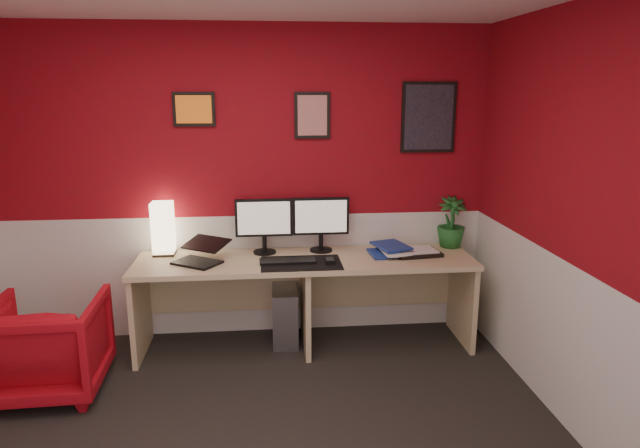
{
  "coord_description": "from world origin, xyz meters",
  "views": [
    {
      "loc": [
        0.22,
        -2.71,
        2.01
      ],
      "look_at": [
        0.6,
        1.21,
        1.05
      ],
      "focal_mm": 31.38,
      "sensor_mm": 36.0,
      "label": 1
    }
  ],
  "objects_px": {
    "armchair": "(48,346)",
    "laptop": "(196,250)",
    "monitor_left": "(264,218)",
    "monitor_right": "(321,216)",
    "desk": "(306,303)",
    "potted_plant": "(451,222)",
    "zen_tray": "(417,253)",
    "pc_tower": "(285,314)",
    "shoji_lamp": "(163,230)"
  },
  "relations": [
    {
      "from": "armchair",
      "to": "laptop",
      "type": "bearing_deg",
      "value": -156.18
    },
    {
      "from": "monitor_left",
      "to": "monitor_right",
      "type": "bearing_deg",
      "value": 1.72
    },
    {
      "from": "desk",
      "to": "potted_plant",
      "type": "bearing_deg",
      "value": 10.01
    },
    {
      "from": "laptop",
      "to": "monitor_right",
      "type": "bearing_deg",
      "value": 48.49
    },
    {
      "from": "desk",
      "to": "monitor_left",
      "type": "distance_m",
      "value": 0.75
    },
    {
      "from": "zen_tray",
      "to": "pc_tower",
      "type": "bearing_deg",
      "value": 173.85
    },
    {
      "from": "monitor_right",
      "to": "pc_tower",
      "type": "height_order",
      "value": "monitor_right"
    },
    {
      "from": "monitor_left",
      "to": "monitor_right",
      "type": "height_order",
      "value": "same"
    },
    {
      "from": "laptop",
      "to": "zen_tray",
      "type": "distance_m",
      "value": 1.7
    },
    {
      "from": "pc_tower",
      "to": "laptop",
      "type": "bearing_deg",
      "value": -163.2
    },
    {
      "from": "desk",
      "to": "monitor_right",
      "type": "relative_size",
      "value": 4.48
    },
    {
      "from": "potted_plant",
      "to": "armchair",
      "type": "relative_size",
      "value": 0.58
    },
    {
      "from": "pc_tower",
      "to": "armchair",
      "type": "relative_size",
      "value": 0.62
    },
    {
      "from": "laptop",
      "to": "potted_plant",
      "type": "height_order",
      "value": "potted_plant"
    },
    {
      "from": "zen_tray",
      "to": "armchair",
      "type": "relative_size",
      "value": 0.48
    },
    {
      "from": "desk",
      "to": "zen_tray",
      "type": "height_order",
      "value": "zen_tray"
    },
    {
      "from": "zen_tray",
      "to": "monitor_left",
      "type": "bearing_deg",
      "value": 172.32
    },
    {
      "from": "zen_tray",
      "to": "monitor_right",
      "type": "bearing_deg",
      "value": 166.75
    },
    {
      "from": "laptop",
      "to": "armchair",
      "type": "bearing_deg",
      "value": -120.21
    },
    {
      "from": "zen_tray",
      "to": "potted_plant",
      "type": "relative_size",
      "value": 0.84
    },
    {
      "from": "monitor_left",
      "to": "pc_tower",
      "type": "xyz_separation_m",
      "value": [
        0.15,
        -0.05,
        -0.8
      ]
    },
    {
      "from": "monitor_right",
      "to": "potted_plant",
      "type": "xyz_separation_m",
      "value": [
        1.08,
        0.02,
        -0.08
      ]
    },
    {
      "from": "laptop",
      "to": "monitor_right",
      "type": "relative_size",
      "value": 0.57
    },
    {
      "from": "shoji_lamp",
      "to": "monitor_right",
      "type": "distance_m",
      "value": 1.24
    },
    {
      "from": "desk",
      "to": "pc_tower",
      "type": "bearing_deg",
      "value": 140.33
    },
    {
      "from": "monitor_right",
      "to": "armchair",
      "type": "bearing_deg",
      "value": -159.63
    },
    {
      "from": "desk",
      "to": "pc_tower",
      "type": "xyz_separation_m",
      "value": [
        -0.16,
        0.13,
        -0.14
      ]
    },
    {
      "from": "laptop",
      "to": "monitor_left",
      "type": "bearing_deg",
      "value": 58.91
    },
    {
      "from": "pc_tower",
      "to": "armchair",
      "type": "bearing_deg",
      "value": -157.09
    },
    {
      "from": "monitor_right",
      "to": "potted_plant",
      "type": "distance_m",
      "value": 1.08
    },
    {
      "from": "pc_tower",
      "to": "zen_tray",
      "type": "bearing_deg",
      "value": -5.13
    },
    {
      "from": "monitor_left",
      "to": "shoji_lamp",
      "type": "bearing_deg",
      "value": 177.41
    },
    {
      "from": "laptop",
      "to": "zen_tray",
      "type": "xyz_separation_m",
      "value": [
        1.7,
        0.07,
        -0.09
      ]
    },
    {
      "from": "armchair",
      "to": "desk",
      "type": "bearing_deg",
      "value": -165.78
    },
    {
      "from": "pc_tower",
      "to": "armchair",
      "type": "height_order",
      "value": "armchair"
    },
    {
      "from": "pc_tower",
      "to": "armchair",
      "type": "distance_m",
      "value": 1.74
    },
    {
      "from": "laptop",
      "to": "monitor_left",
      "type": "height_order",
      "value": "monitor_left"
    },
    {
      "from": "monitor_left",
      "to": "zen_tray",
      "type": "height_order",
      "value": "monitor_left"
    },
    {
      "from": "desk",
      "to": "laptop",
      "type": "distance_m",
      "value": 0.95
    },
    {
      "from": "zen_tray",
      "to": "armchair",
      "type": "height_order",
      "value": "zen_tray"
    },
    {
      "from": "monitor_right",
      "to": "shoji_lamp",
      "type": "bearing_deg",
      "value": 178.98
    },
    {
      "from": "monitor_left",
      "to": "pc_tower",
      "type": "relative_size",
      "value": 1.29
    },
    {
      "from": "desk",
      "to": "zen_tray",
      "type": "distance_m",
      "value": 0.96
    },
    {
      "from": "zen_tray",
      "to": "armchair",
      "type": "distance_m",
      "value": 2.74
    },
    {
      "from": "potted_plant",
      "to": "monitor_left",
      "type": "bearing_deg",
      "value": -178.72
    },
    {
      "from": "monitor_right",
      "to": "potted_plant",
      "type": "bearing_deg",
      "value": 1.09
    },
    {
      "from": "shoji_lamp",
      "to": "monitor_right",
      "type": "relative_size",
      "value": 0.69
    },
    {
      "from": "shoji_lamp",
      "to": "zen_tray",
      "type": "relative_size",
      "value": 1.14
    },
    {
      "from": "desk",
      "to": "pc_tower",
      "type": "relative_size",
      "value": 5.78
    },
    {
      "from": "shoji_lamp",
      "to": "monitor_right",
      "type": "xyz_separation_m",
      "value": [
        1.24,
        -0.02,
        0.09
      ]
    }
  ]
}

